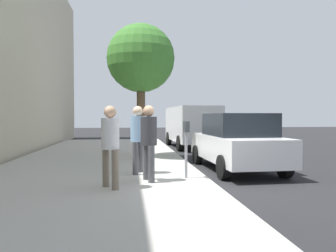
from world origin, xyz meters
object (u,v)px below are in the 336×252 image
(parked_sedan_near, at_px, (236,142))
(pedestrian_at_meter, at_px, (149,136))
(parking_meter, at_px, (186,137))
(parked_van_far, at_px, (191,124))
(parking_officer, at_px, (138,133))
(pedestrian_bystander, at_px, (110,140))
(street_tree, at_px, (141,59))

(parked_sedan_near, bearing_deg, pedestrian_at_meter, 125.92)
(parking_meter, distance_m, parked_van_far, 9.34)
(parking_officer, distance_m, parked_sedan_near, 3.25)
(parking_officer, bearing_deg, parked_sedan_near, 38.98)
(parking_meter, bearing_deg, pedestrian_bystander, 116.82)
(parking_officer, distance_m, street_tree, 4.47)
(street_tree, bearing_deg, parked_van_far, -31.25)
(pedestrian_at_meter, height_order, parking_officer, parking_officer)
(pedestrian_at_meter, distance_m, parking_officer, 1.08)
(pedestrian_at_meter, distance_m, pedestrian_bystander, 1.08)
(parked_sedan_near, bearing_deg, street_tree, 47.63)
(parked_van_far, distance_m, street_tree, 6.09)
(parked_sedan_near, distance_m, parked_van_far, 7.33)
(pedestrian_bystander, xyz_separation_m, parked_sedan_near, (2.73, -3.71, -0.29))
(pedestrian_bystander, height_order, parking_officer, parking_officer)
(parking_meter, height_order, parked_sedan_near, parked_sedan_near)
(parking_officer, bearing_deg, street_tree, 107.42)
(parking_meter, height_order, pedestrian_at_meter, pedestrian_at_meter)
(pedestrian_bystander, bearing_deg, parked_van_far, 35.97)
(parked_van_far, bearing_deg, pedestrian_bystander, 159.76)
(pedestrian_bystander, xyz_separation_m, parked_van_far, (10.05, -3.70, 0.07))
(street_tree, bearing_deg, pedestrian_bystander, 171.00)
(pedestrian_at_meter, xyz_separation_m, street_tree, (4.67, 0.01, 2.63))
(pedestrian_at_meter, bearing_deg, pedestrian_bystander, -157.02)
(parking_officer, distance_m, parked_van_far, 8.88)
(parked_van_far, xyz_separation_m, street_tree, (-4.71, 2.86, 2.58))
(parking_officer, height_order, parked_van_far, parked_van_far)
(pedestrian_at_meter, relative_size, parking_officer, 0.99)
(parked_sedan_near, bearing_deg, parked_van_far, 0.01)
(pedestrian_bystander, bearing_deg, parked_sedan_near, 2.55)
(pedestrian_bystander, height_order, parked_sedan_near, pedestrian_bystander)
(pedestrian_bystander, bearing_deg, pedestrian_at_meter, 3.92)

